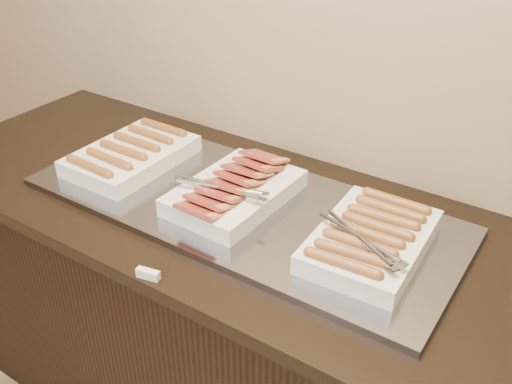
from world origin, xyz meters
TOP-DOWN VIEW (x-y plane):
  - counter at (0.00, 2.13)m, footprint 2.06×0.76m
  - warming_tray at (0.02, 2.13)m, footprint 1.20×0.50m
  - dish_left at (-0.39, 2.13)m, footprint 0.25×0.37m
  - dish_center at (0.00, 2.13)m, footprint 0.27×0.38m
  - dish_right at (0.40, 2.13)m, footprint 0.27×0.37m
  - label_holder at (0.01, 1.77)m, footprint 0.06×0.03m

SIDE VIEW (x-z plane):
  - counter at x=0.00m, z-range 0.00..0.90m
  - warming_tray at x=0.02m, z-range 0.90..0.92m
  - label_holder at x=0.01m, z-range 0.90..0.92m
  - dish_left at x=-0.39m, z-range 0.91..0.98m
  - dish_right at x=0.40m, z-range 0.91..0.99m
  - dish_center at x=0.00m, z-range 0.91..1.00m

